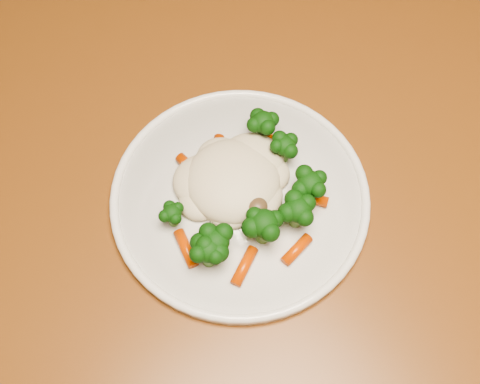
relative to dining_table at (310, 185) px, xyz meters
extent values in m
plane|color=brown|center=(-0.06, 0.03, -0.64)|extent=(3.00, 3.00, 0.00)
cube|color=brown|center=(0.00, 0.00, 0.09)|extent=(1.31, 1.06, 0.04)
cube|color=brown|center=(0.58, 0.16, -0.29)|extent=(0.07, 0.07, 0.71)
cylinder|color=white|center=(-0.12, -0.01, 0.11)|extent=(0.29, 0.29, 0.01)
ellipsoid|color=beige|center=(-0.12, 0.00, 0.14)|extent=(0.12, 0.11, 0.05)
ellipsoid|color=black|center=(-0.18, -0.06, 0.14)|extent=(0.05, 0.05, 0.04)
ellipsoid|color=black|center=(-0.13, -0.07, 0.14)|extent=(0.05, 0.05, 0.04)
ellipsoid|color=black|center=(-0.09, -0.07, 0.14)|extent=(0.05, 0.05, 0.04)
ellipsoid|color=black|center=(-0.06, -0.06, 0.14)|extent=(0.05, 0.05, 0.04)
ellipsoid|color=black|center=(-0.05, 0.00, 0.13)|extent=(0.04, 0.04, 0.04)
ellipsoid|color=black|center=(-0.06, 0.04, 0.14)|extent=(0.04, 0.04, 0.04)
ellipsoid|color=black|center=(-0.20, 0.00, 0.13)|extent=(0.03, 0.03, 0.03)
ellipsoid|color=black|center=(-0.19, -0.06, 0.14)|extent=(0.05, 0.05, 0.04)
cylinder|color=#DF4B05|center=(-0.15, 0.04, 0.12)|extent=(0.02, 0.05, 0.01)
cylinder|color=#DF4B05|center=(-0.11, 0.04, 0.12)|extent=(0.04, 0.04, 0.01)
cylinder|color=#DF4B05|center=(-0.06, 0.03, 0.12)|extent=(0.04, 0.03, 0.01)
cylinder|color=#DF4B05|center=(-0.20, -0.04, 0.12)|extent=(0.02, 0.04, 0.01)
cylinder|color=#DF4B05|center=(-0.16, -0.09, 0.12)|extent=(0.04, 0.03, 0.01)
cylinder|color=#DF4B05|center=(-0.11, -0.10, 0.12)|extent=(0.04, 0.02, 0.01)
cylinder|color=#DF4B05|center=(-0.06, -0.06, 0.12)|extent=(0.03, 0.04, 0.01)
ellipsoid|color=brown|center=(-0.11, 0.01, 0.14)|extent=(0.02, 0.02, 0.02)
ellipsoid|color=brown|center=(-0.09, -0.02, 0.14)|extent=(0.02, 0.02, 0.01)
ellipsoid|color=brown|center=(-0.14, -0.01, 0.14)|extent=(0.02, 0.02, 0.02)
ellipsoid|color=brown|center=(-0.12, -0.04, 0.14)|extent=(0.02, 0.02, 0.02)
ellipsoid|color=brown|center=(-0.11, 0.00, 0.14)|extent=(0.02, 0.02, 0.02)
cube|color=beige|center=(-0.13, 0.03, 0.13)|extent=(0.02, 0.02, 0.01)
cube|color=beige|center=(-0.11, 0.03, 0.13)|extent=(0.02, 0.02, 0.01)
cube|color=beige|center=(-0.15, 0.02, 0.13)|extent=(0.02, 0.02, 0.01)
camera|label=1|loc=(-0.29, -0.27, 0.71)|focal=45.00mm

